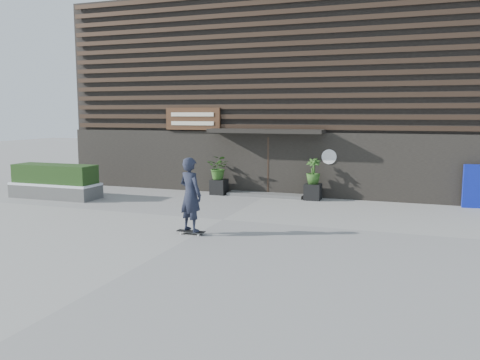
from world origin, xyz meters
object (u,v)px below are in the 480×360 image
at_px(skateboarder, 190,195).
at_px(planter_pot_left, 219,187).
at_px(raised_bed, 56,191).
at_px(planter_pot_right, 313,192).

bearing_deg(skateboarder, planter_pot_left, 105.47).
height_order(planter_pot_left, skateboarder, skateboarder).
height_order(raised_bed, skateboarder, skateboarder).
bearing_deg(planter_pot_right, skateboarder, -107.57).
distance_m(planter_pot_left, raised_bed, 6.32).
height_order(planter_pot_left, raised_bed, planter_pot_left).
height_order(planter_pot_right, raised_bed, planter_pot_right).
xyz_separation_m(raised_bed, skateboarder, (7.42, -3.56, 0.83)).
relative_size(raised_bed, skateboarder, 1.68).
relative_size(planter_pot_left, raised_bed, 0.17).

